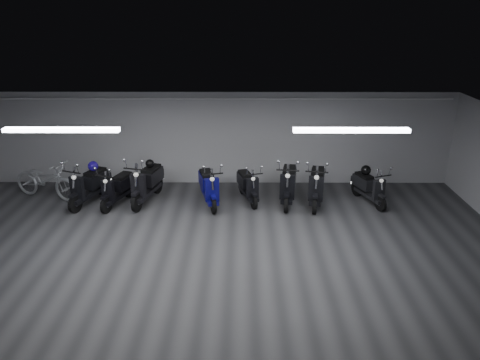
{
  "coord_description": "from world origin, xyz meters",
  "views": [
    {
      "loc": [
        0.75,
        -8.2,
        5.19
      ],
      "look_at": [
        0.69,
        2.5,
        1.05
      ],
      "focal_mm": 34.3,
      "sensor_mm": 36.0,
      "label": 1
    }
  ],
  "objects_px": {
    "scooter_7": "(289,178)",
    "scooter_9": "(370,182)",
    "scooter_8": "(317,180)",
    "scooter_3": "(146,177)",
    "helmet_2": "(93,166)",
    "bicycle": "(45,176)",
    "scooter_1": "(117,183)",
    "helmet_0": "(366,170)",
    "scooter_0": "(88,180)",
    "scooter_4": "(209,181)",
    "helmet_1": "(150,164)",
    "scooter_5": "(248,181)"
  },
  "relations": [
    {
      "from": "scooter_4",
      "to": "bicycle",
      "type": "relative_size",
      "value": 0.89
    },
    {
      "from": "scooter_1",
      "to": "bicycle",
      "type": "height_order",
      "value": "bicycle"
    },
    {
      "from": "scooter_3",
      "to": "scooter_9",
      "type": "height_order",
      "value": "scooter_3"
    },
    {
      "from": "scooter_5",
      "to": "helmet_1",
      "type": "bearing_deg",
      "value": 159.31
    },
    {
      "from": "scooter_0",
      "to": "helmet_1",
      "type": "bearing_deg",
      "value": 33.8
    },
    {
      "from": "helmet_2",
      "to": "scooter_1",
      "type": "bearing_deg",
      "value": -24.92
    },
    {
      "from": "scooter_3",
      "to": "scooter_9",
      "type": "xyz_separation_m",
      "value": [
        6.12,
        -0.06,
        -0.13
      ]
    },
    {
      "from": "scooter_1",
      "to": "helmet_0",
      "type": "xyz_separation_m",
      "value": [
        6.81,
        0.36,
        0.26
      ]
    },
    {
      "from": "scooter_0",
      "to": "scooter_3",
      "type": "relative_size",
      "value": 0.95
    },
    {
      "from": "scooter_5",
      "to": "bicycle",
      "type": "bearing_deg",
      "value": 161.52
    },
    {
      "from": "scooter_7",
      "to": "helmet_0",
      "type": "bearing_deg",
      "value": 13.47
    },
    {
      "from": "scooter_0",
      "to": "helmet_2",
      "type": "xyz_separation_m",
      "value": [
        0.09,
        0.25,
        0.31
      ]
    },
    {
      "from": "scooter_1",
      "to": "scooter_9",
      "type": "bearing_deg",
      "value": 20.27
    },
    {
      "from": "scooter_5",
      "to": "helmet_2",
      "type": "distance_m",
      "value": 4.28
    },
    {
      "from": "bicycle",
      "to": "helmet_2",
      "type": "height_order",
      "value": "bicycle"
    },
    {
      "from": "scooter_5",
      "to": "scooter_8",
      "type": "bearing_deg",
      "value": -22.39
    },
    {
      "from": "scooter_4",
      "to": "scooter_8",
      "type": "height_order",
      "value": "scooter_8"
    },
    {
      "from": "scooter_0",
      "to": "scooter_4",
      "type": "xyz_separation_m",
      "value": [
        3.28,
        -0.04,
        -0.02
      ]
    },
    {
      "from": "scooter_0",
      "to": "scooter_3",
      "type": "xyz_separation_m",
      "value": [
        1.56,
        0.12,
        0.04
      ]
    },
    {
      "from": "scooter_5",
      "to": "scooter_8",
      "type": "height_order",
      "value": "scooter_8"
    },
    {
      "from": "scooter_7",
      "to": "scooter_8",
      "type": "relative_size",
      "value": 1.01
    },
    {
      "from": "scooter_7",
      "to": "bicycle",
      "type": "height_order",
      "value": "scooter_7"
    },
    {
      "from": "scooter_4",
      "to": "scooter_5",
      "type": "xyz_separation_m",
      "value": [
        1.07,
        0.23,
        -0.07
      ]
    },
    {
      "from": "scooter_7",
      "to": "helmet_1",
      "type": "xyz_separation_m",
      "value": [
        -3.83,
        0.29,
        0.31
      ]
    },
    {
      "from": "scooter_4",
      "to": "scooter_9",
      "type": "bearing_deg",
      "value": -13.31
    },
    {
      "from": "scooter_3",
      "to": "bicycle",
      "type": "relative_size",
      "value": 0.97
    },
    {
      "from": "scooter_1",
      "to": "scooter_5",
      "type": "distance_m",
      "value": 3.57
    },
    {
      "from": "scooter_7",
      "to": "helmet_1",
      "type": "relative_size",
      "value": 8.13
    },
    {
      "from": "scooter_7",
      "to": "helmet_1",
      "type": "bearing_deg",
      "value": -175.71
    },
    {
      "from": "helmet_2",
      "to": "scooter_8",
      "type": "bearing_deg",
      "value": -2.38
    },
    {
      "from": "scooter_7",
      "to": "scooter_8",
      "type": "bearing_deg",
      "value": 0.88
    },
    {
      "from": "scooter_0",
      "to": "helmet_2",
      "type": "relative_size",
      "value": 6.73
    },
    {
      "from": "scooter_5",
      "to": "scooter_7",
      "type": "relative_size",
      "value": 0.84
    },
    {
      "from": "scooter_0",
      "to": "helmet_0",
      "type": "bearing_deg",
      "value": 22.4
    },
    {
      "from": "helmet_1",
      "to": "helmet_2",
      "type": "height_order",
      "value": "helmet_1"
    },
    {
      "from": "helmet_0",
      "to": "scooter_0",
      "type": "bearing_deg",
      "value": -177.93
    },
    {
      "from": "helmet_0",
      "to": "scooter_1",
      "type": "bearing_deg",
      "value": -177.01
    },
    {
      "from": "scooter_4",
      "to": "scooter_8",
      "type": "bearing_deg",
      "value": -14.04
    },
    {
      "from": "scooter_9",
      "to": "scooter_8",
      "type": "bearing_deg",
      "value": 162.01
    },
    {
      "from": "scooter_0",
      "to": "bicycle",
      "type": "distance_m",
      "value": 1.4
    },
    {
      "from": "helmet_1",
      "to": "scooter_1",
      "type": "bearing_deg",
      "value": -150.47
    },
    {
      "from": "scooter_0",
      "to": "scooter_5",
      "type": "bearing_deg",
      "value": 22.78
    },
    {
      "from": "scooter_3",
      "to": "helmet_1",
      "type": "relative_size",
      "value": 8.23
    },
    {
      "from": "scooter_8",
      "to": "scooter_9",
      "type": "relative_size",
      "value": 1.18
    },
    {
      "from": "scooter_5",
      "to": "bicycle",
      "type": "xyz_separation_m",
      "value": [
        -5.7,
        0.2,
        0.05
      ]
    },
    {
      "from": "scooter_1",
      "to": "scooter_7",
      "type": "bearing_deg",
      "value": 21.25
    },
    {
      "from": "scooter_3",
      "to": "scooter_8",
      "type": "xyz_separation_m",
      "value": [
        4.66,
        -0.13,
        -0.02
      ]
    },
    {
      "from": "scooter_1",
      "to": "scooter_5",
      "type": "xyz_separation_m",
      "value": [
        3.56,
        0.27,
        -0.02
      ]
    },
    {
      "from": "scooter_7",
      "to": "scooter_9",
      "type": "relative_size",
      "value": 1.19
    },
    {
      "from": "scooter_8",
      "to": "helmet_2",
      "type": "height_order",
      "value": "scooter_8"
    }
  ]
}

